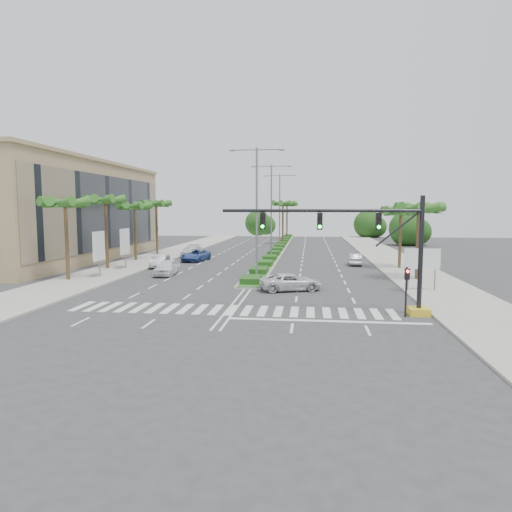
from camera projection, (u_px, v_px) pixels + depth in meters
The scene contains 28 objects.
ground at pixel (231, 310), 28.93m from camera, with size 160.00×160.00×0.00m, color #333335.
footpath_right at pixel (410, 271), 46.91m from camera, with size 6.00×120.00×0.15m, color gray.
footpath_left at pixel (127, 267), 50.46m from camera, with size 6.00×120.00×0.15m, color gray.
median at pixel (279, 249), 73.38m from camera, with size 2.20×75.00×0.20m, color gray.
median_grass at pixel (279, 248), 73.37m from camera, with size 1.80×75.00×0.04m, color #316322.
building at pixel (62, 212), 57.04m from camera, with size 12.00×36.00×12.00m, color tan.
signal_gantry at pixel (382, 258), 27.50m from camera, with size 12.60×1.20×7.20m.
pedestrian_signal at pixel (407, 283), 26.82m from camera, with size 0.28×0.36×3.00m.
direction_sign at pixel (422, 261), 35.00m from camera, with size 2.70×0.11×3.40m.
billboard_near at pixel (99, 246), 42.18m from camera, with size 0.18×2.10×4.35m.
billboard_far at pixel (125, 242), 48.11m from camera, with size 0.18×2.10×4.35m.
palm_left_near at pixel (65, 206), 40.06m from camera, with size 4.57×4.68×7.55m.
palm_left_mid at pixel (106, 203), 47.92m from camera, with size 4.57×4.68×7.95m.
palm_left_far at pixel (135, 208), 55.89m from camera, with size 4.57×4.68×7.35m.
palm_left_end at pixel (156, 206), 63.75m from camera, with size 4.57×4.68×7.75m.
palm_right_near at pixel (419, 211), 40.44m from camera, with size 4.57×4.68×7.05m.
palm_right_far at pixel (401, 214), 48.37m from camera, with size 4.57×4.68×6.75m.
palm_median_a at pixel (283, 205), 82.54m from camera, with size 4.57×4.68×8.05m.
palm_median_b at pixel (287, 206), 97.36m from camera, with size 4.57×4.68×8.05m.
streetlight_near at pixel (257, 205), 42.07m from camera, with size 5.10×0.25×12.00m.
streetlight_mid at pixel (271, 206), 57.88m from camera, with size 5.10×0.25×12.00m.
streetlight_far at pixel (280, 207), 73.69m from camera, with size 5.10×0.25×12.00m.
car_parked_a at pixel (167, 267), 44.28m from camera, with size 1.81×4.50×1.53m, color white.
car_parked_b at pixel (160, 261), 50.36m from camera, with size 1.51×4.32×1.42m, color silver.
car_parked_c at pixel (196, 255), 56.45m from camera, with size 2.38×5.17×1.44m, color #314C96.
car_parked_d at pixel (192, 251), 61.67m from camera, with size 2.19×5.40×1.57m, color silver.
car_crossing at pixel (291, 282), 35.93m from camera, with size 2.26×4.90×1.36m, color silver.
car_right at pixel (356, 259), 52.45m from camera, with size 1.40×4.01×1.32m, color #B6B6BB.
Camera 1 is at (4.90, -28.05, 6.37)m, focal length 32.00 mm.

